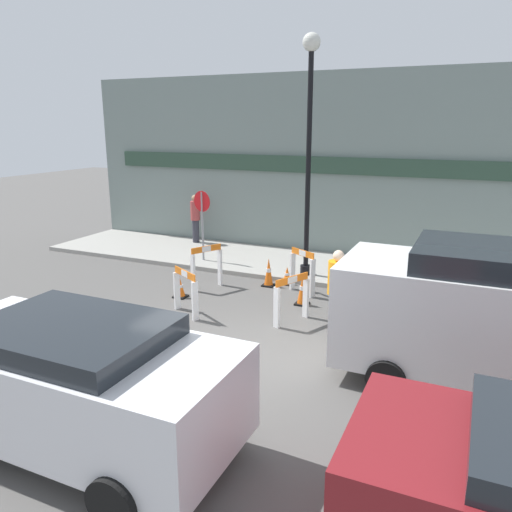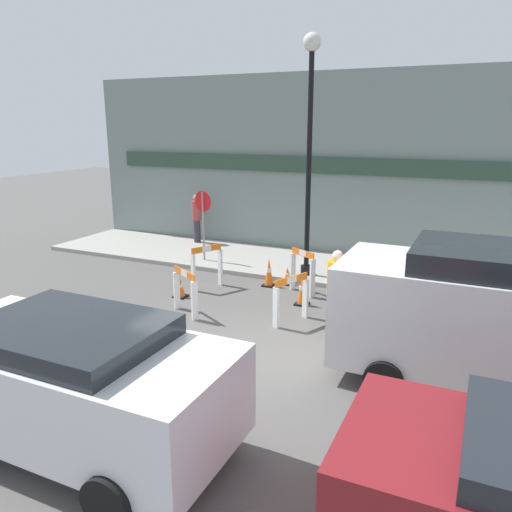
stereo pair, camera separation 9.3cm
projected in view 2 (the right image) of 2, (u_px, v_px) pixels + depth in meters
ground_plane at (231, 360)px, 8.74m from camera, size 60.00×60.00×0.00m
sidewalk_slab at (330, 269)px, 14.02m from camera, size 18.00×3.08×0.12m
storefront_facade at (349, 167)px, 14.74m from camera, size 18.00×0.22×5.50m
streetlamp_post at (310, 127)px, 12.33m from camera, size 0.44×0.44×5.98m
stop_sign at (203, 214)px, 14.35m from camera, size 0.59×0.15×2.03m
barricade_0 at (207, 265)px, 12.42m from camera, size 0.52×0.81×1.09m
barricade_1 at (185, 290)px, 10.71m from camera, size 0.83×0.56×1.00m
barricade_2 at (291, 297)px, 10.26m from camera, size 0.50×0.89×1.00m
barricade_3 at (302, 271)px, 12.02m from camera, size 0.75×0.51×1.09m
traffic_cone_0 at (287, 276)px, 12.81m from camera, size 0.30×0.30×0.46m
traffic_cone_1 at (302, 291)px, 11.32m from camera, size 0.30×0.30×0.69m
traffic_cone_2 at (269, 273)px, 12.63m from camera, size 0.30×0.30×0.73m
traffic_cone_3 at (180, 288)px, 11.85m from camera, size 0.30×0.30×0.48m
person_worker at (336, 289)px, 9.70m from camera, size 0.48×0.48×1.67m
person_pedestrian at (197, 217)px, 16.70m from camera, size 0.43×0.43×1.61m
parked_car_1 at (72, 377)px, 6.22m from camera, size 4.20×2.02×1.69m
work_van at (503, 315)px, 7.47m from camera, size 4.91×2.13×2.25m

